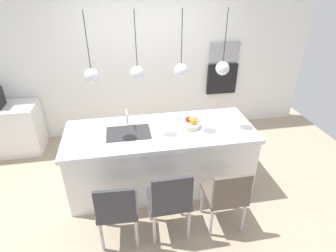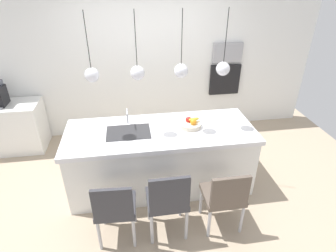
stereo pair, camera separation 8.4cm
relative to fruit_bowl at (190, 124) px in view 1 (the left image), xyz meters
The scene contains 16 objects.
floor 1.01m from the fruit_bowl, behind, with size 6.60×6.60×0.00m, color tan.
back_wall 1.72m from the fruit_bowl, 103.94° to the left, with size 6.00×0.10×2.60m, color white.
kitchen_island 0.63m from the fruit_bowl, behind, with size 2.47×0.95×0.88m.
sink_basin 0.82m from the fruit_bowl, behind, with size 0.56×0.40×0.02m, color #2D2D30.
faucet 0.85m from the fruit_bowl, 166.87° to the left, with size 0.02×0.17×0.22m.
fruit_bowl is the anchor object (origin of this frame).
side_counter 3.12m from the fruit_bowl, 155.84° to the left, with size 1.10×0.60×0.82m, color white.
microwave 1.92m from the fruit_bowl, 57.34° to the left, with size 0.54×0.08×0.34m, color #9E9EA3.
oven 1.85m from the fruit_bowl, 57.34° to the left, with size 0.56×0.08×0.56m, color black.
chair_near 1.43m from the fruit_bowl, 137.97° to the right, with size 0.45×0.43×0.86m.
chair_middle 1.09m from the fruit_bowl, 115.85° to the right, with size 0.45×0.41×0.92m.
chair_far 1.03m from the fruit_bowl, 77.38° to the right, with size 0.45×0.42×0.85m.
pendant_light_left 1.39m from the fruit_bowl, behind, with size 0.17×0.17×0.77m.
pendant_light_center_left 0.99m from the fruit_bowl, behind, with size 0.17×0.17×0.77m.
pendant_light_center_right 0.76m from the fruit_bowl, behind, with size 0.17×0.17×0.77m.
pendant_light_right 0.83m from the fruit_bowl, ahead, with size 0.17×0.17×0.77m.
Camera 1 is at (-0.45, -3.06, 2.68)m, focal length 29.40 mm.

